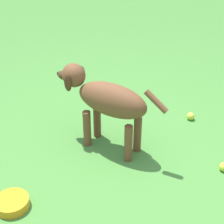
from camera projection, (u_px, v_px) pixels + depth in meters
The scene contains 5 objects.
ground at pixel (110, 166), 2.70m from camera, with size 14.00×14.00×0.00m, color #478438.
dog at pixel (106, 99), 2.70m from camera, with size 0.72×0.66×0.63m.
tennis_ball_0 at pixel (191, 116), 3.21m from camera, with size 0.07×0.07×0.07m, color #C8D742.
tennis_ball_1 at pixel (224, 167), 2.64m from camera, with size 0.07×0.07×0.07m, color #CBD23A.
water_bowl at pixel (12, 203), 2.35m from camera, with size 0.22×0.22×0.06m, color orange.
Camera 1 is at (-2.00, 0.57, 1.76)m, focal length 59.45 mm.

